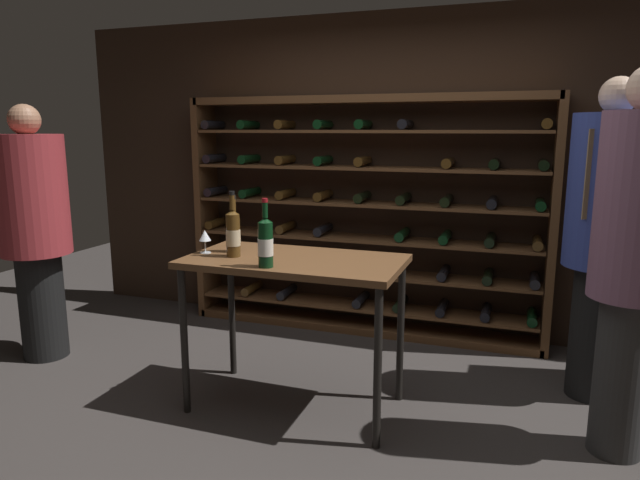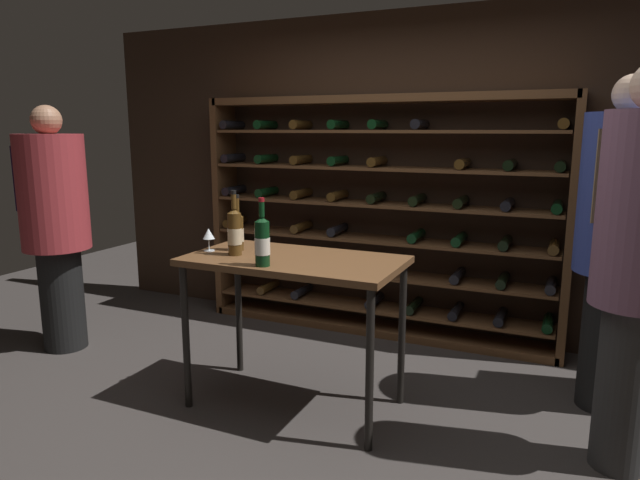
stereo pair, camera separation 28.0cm
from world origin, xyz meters
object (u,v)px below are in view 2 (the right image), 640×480
(person_bystander_red_print, at_px, (639,254))
(wine_bottle_red_label, at_px, (238,231))
(wine_bottle_gold_foil, at_px, (262,241))
(person_guest_khaki, at_px, (619,232))
(wine_rack, at_px, (377,218))
(tasting_table, at_px, (294,274))
(wine_bottle_black_capsule, at_px, (235,232))
(person_guest_blue_shirt, at_px, (55,219))
(wine_glass_stemmed_right, at_px, (209,235))

(person_bystander_red_print, relative_size, wine_bottle_red_label, 5.66)
(wine_bottle_red_label, xyz_separation_m, wine_bottle_gold_foil, (0.35, -0.30, 0.02))
(person_bystander_red_print, bearing_deg, person_guest_khaki, -170.76)
(person_guest_khaki, distance_m, person_bystander_red_print, 0.68)
(wine_rack, xyz_separation_m, tasting_table, (-0.02, -1.45, -0.13))
(wine_bottle_red_label, height_order, wine_bottle_gold_foil, wine_bottle_gold_foil)
(tasting_table, xyz_separation_m, wine_bottle_black_capsule, (-0.36, -0.08, 0.24))
(wine_rack, height_order, person_guest_blue_shirt, wine_rack)
(wine_bottle_red_label, distance_m, wine_bottle_gold_foil, 0.46)
(wine_bottle_gold_foil, height_order, wine_glass_stemmed_right, wine_bottle_gold_foil)
(person_guest_khaki, bearing_deg, tasting_table, 168.98)
(wine_bottle_gold_foil, bearing_deg, wine_rack, 87.10)
(wine_glass_stemmed_right, bearing_deg, person_guest_khaki, 19.68)
(tasting_table, relative_size, wine_bottle_red_label, 3.64)
(wine_bottle_gold_foil, bearing_deg, person_guest_blue_shirt, 169.95)
(wine_rack, distance_m, wine_bottle_black_capsule, 1.58)
(person_bystander_red_print, distance_m, person_guest_blue_shirt, 3.85)
(wine_bottle_red_label, xyz_separation_m, wine_bottle_black_capsule, (0.06, -0.12, 0.02))
(tasting_table, bearing_deg, person_guest_khaki, 23.86)
(person_guest_blue_shirt, distance_m, wine_bottle_red_label, 1.65)
(wine_rack, height_order, wine_bottle_gold_foil, wine_rack)
(person_guest_khaki, bearing_deg, wine_bottle_red_label, 163.83)
(wine_rack, height_order, wine_bottle_black_capsule, wine_rack)
(tasting_table, bearing_deg, wine_bottle_gold_foil, -103.79)
(person_guest_blue_shirt, relative_size, wine_bottle_gold_foil, 4.87)
(person_guest_khaki, xyz_separation_m, wine_bottle_black_capsule, (-2.09, -0.85, -0.02))
(tasting_table, bearing_deg, wine_rack, 89.08)
(tasting_table, relative_size, person_guest_khaki, 0.64)
(person_bystander_red_print, bearing_deg, wine_glass_stemmed_right, -81.34)
(person_bystander_red_print, bearing_deg, person_guest_blue_shirt, -84.98)
(wine_bottle_red_label, relative_size, wine_bottle_gold_foil, 0.92)
(wine_bottle_black_capsule, bearing_deg, wine_rack, 76.09)
(tasting_table, relative_size, person_bystander_red_print, 0.64)
(wine_bottle_gold_foil, bearing_deg, tasting_table, 76.21)
(person_bystander_red_print, xyz_separation_m, person_guest_blue_shirt, (-3.85, 0.01, -0.09))
(wine_rack, bearing_deg, wine_glass_stemmed_right, -111.34)
(person_guest_khaki, distance_m, wine_bottle_gold_foil, 2.07)
(wine_bottle_red_label, relative_size, wine_glass_stemmed_right, 2.45)
(person_guest_blue_shirt, height_order, wine_bottle_red_label, person_guest_blue_shirt)
(wine_bottle_black_capsule, relative_size, wine_bottle_gold_foil, 1.03)
(person_bystander_red_print, height_order, person_guest_blue_shirt, person_bystander_red_print)
(tasting_table, height_order, wine_bottle_red_label, wine_bottle_red_label)
(person_bystander_red_print, relative_size, person_guest_blue_shirt, 1.07)
(person_guest_blue_shirt, distance_m, wine_glass_stemmed_right, 1.51)
(wine_bottle_gold_foil, bearing_deg, wine_bottle_black_capsule, 149.17)
(tasting_table, distance_m, person_bystander_red_print, 1.80)
(person_bystander_red_print, distance_m, wine_bottle_black_capsule, 2.15)
(wine_rack, xyz_separation_m, wine_bottle_red_label, (-0.44, -1.41, 0.09))
(wine_bottle_red_label, xyz_separation_m, wine_glass_stemmed_right, (-0.15, -0.10, -0.02))
(wine_bottle_gold_foil, bearing_deg, wine_bottle_red_label, 139.67)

